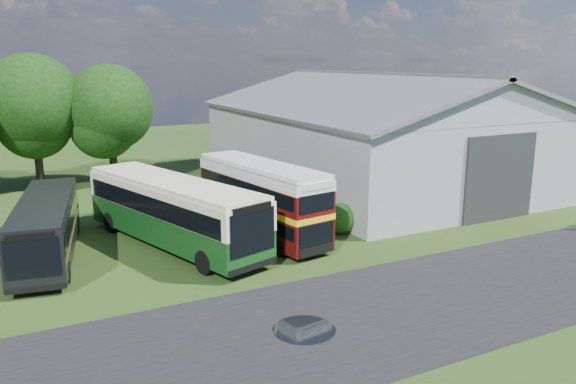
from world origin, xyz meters
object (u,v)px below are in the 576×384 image
bus_green_single (173,211)px  bus_maroon_double (262,200)px  storage_shed (376,127)px  bus_dark_single (47,227)px

bus_green_single → bus_maroon_double: (4.51, -0.68, 0.18)m
storage_shed → bus_dark_single: bearing=-163.5°
bus_green_single → bus_dark_single: (-5.77, 0.98, -0.30)m
bus_dark_single → bus_maroon_double: bearing=0.5°
bus_green_single → bus_dark_single: size_ratio=1.20×
bus_green_single → bus_maroon_double: size_ratio=1.32×
storage_shed → bus_maroon_double: size_ratio=2.64×
bus_green_single → bus_maroon_double: bus_maroon_double is taller
storage_shed → bus_maroon_double: storage_shed is taller
bus_maroon_double → bus_green_single: bearing=162.3°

